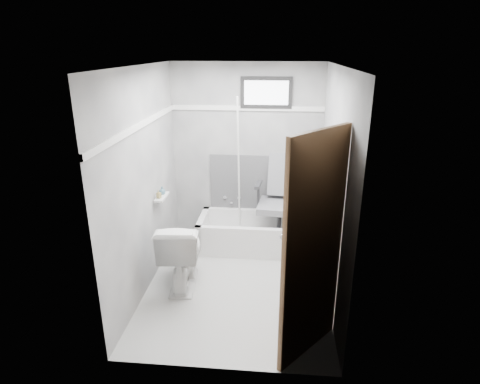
# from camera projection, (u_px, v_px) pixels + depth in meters

# --- Properties ---
(floor) EXTENTS (2.60, 2.60, 0.00)m
(floor) POSITION_uv_depth(u_px,v_px,m) (237.00, 284.00, 4.61)
(floor) COLOR silver
(floor) RESTS_ON ground
(ceiling) EXTENTS (2.60, 2.60, 0.00)m
(ceiling) POSITION_uv_depth(u_px,v_px,m) (237.00, 66.00, 3.79)
(ceiling) COLOR silver
(ceiling) RESTS_ON floor
(wall_back) EXTENTS (2.00, 0.02, 2.40)m
(wall_back) POSITION_uv_depth(u_px,v_px,m) (246.00, 154.00, 5.42)
(wall_back) COLOR slate
(wall_back) RESTS_ON floor
(wall_front) EXTENTS (2.00, 0.02, 2.40)m
(wall_front) POSITION_uv_depth(u_px,v_px,m) (220.00, 242.00, 2.99)
(wall_front) COLOR slate
(wall_front) RESTS_ON floor
(wall_left) EXTENTS (0.02, 2.60, 2.40)m
(wall_left) POSITION_uv_depth(u_px,v_px,m) (144.00, 183.00, 4.29)
(wall_left) COLOR slate
(wall_left) RESTS_ON floor
(wall_right) EXTENTS (0.02, 2.60, 2.40)m
(wall_right) POSITION_uv_depth(u_px,v_px,m) (334.00, 188.00, 4.12)
(wall_right) COLOR slate
(wall_right) RESTS_ON floor
(bathtub) EXTENTS (1.50, 0.70, 0.42)m
(bathtub) POSITION_uv_depth(u_px,v_px,m) (255.00, 233.00, 5.40)
(bathtub) COLOR white
(bathtub) RESTS_ON floor
(office_chair) EXTENTS (0.71, 0.71, 1.12)m
(office_chair) POSITION_uv_depth(u_px,v_px,m) (280.00, 200.00, 5.23)
(office_chair) COLOR slate
(office_chair) RESTS_ON bathtub
(toilet) EXTENTS (0.52, 0.84, 0.79)m
(toilet) POSITION_uv_depth(u_px,v_px,m) (182.00, 253.00, 4.49)
(toilet) COLOR white
(toilet) RESTS_ON floor
(door) EXTENTS (0.78, 0.78, 2.00)m
(door) POSITION_uv_depth(u_px,v_px,m) (350.00, 270.00, 2.99)
(door) COLOR brown
(door) RESTS_ON floor
(window) EXTENTS (0.66, 0.04, 0.40)m
(window) POSITION_uv_depth(u_px,v_px,m) (266.00, 93.00, 5.10)
(window) COLOR black
(window) RESTS_ON wall_back
(backerboard) EXTENTS (1.50, 0.02, 0.78)m
(backerboard) POSITION_uv_depth(u_px,v_px,m) (264.00, 183.00, 5.53)
(backerboard) COLOR #4C4C4F
(backerboard) RESTS_ON wall_back
(trim_back) EXTENTS (2.00, 0.02, 0.06)m
(trim_back) POSITION_uv_depth(u_px,v_px,m) (247.00, 108.00, 5.20)
(trim_back) COLOR white
(trim_back) RESTS_ON wall_back
(trim_left) EXTENTS (0.02, 2.60, 0.06)m
(trim_left) POSITION_uv_depth(u_px,v_px,m) (140.00, 125.00, 4.08)
(trim_left) COLOR white
(trim_left) RESTS_ON wall_left
(pole) EXTENTS (0.02, 0.35, 1.93)m
(pole) POSITION_uv_depth(u_px,v_px,m) (239.00, 170.00, 5.25)
(pole) COLOR white
(pole) RESTS_ON bathtub
(shelf) EXTENTS (0.10, 0.32, 0.02)m
(shelf) POSITION_uv_depth(u_px,v_px,m) (162.00, 197.00, 4.73)
(shelf) COLOR silver
(shelf) RESTS_ON wall_left
(soap_bottle_a) EXTENTS (0.06, 0.06, 0.10)m
(soap_bottle_a) POSITION_uv_depth(u_px,v_px,m) (159.00, 194.00, 4.64)
(soap_bottle_a) COLOR #9D8A4E
(soap_bottle_a) RESTS_ON shelf
(soap_bottle_b) EXTENTS (0.08, 0.08, 0.10)m
(soap_bottle_b) POSITION_uv_depth(u_px,v_px,m) (162.00, 190.00, 4.77)
(soap_bottle_b) COLOR #456D7F
(soap_bottle_b) RESTS_ON shelf
(faucet) EXTENTS (0.26, 0.10, 0.16)m
(faucet) POSITION_uv_depth(u_px,v_px,m) (232.00, 199.00, 5.63)
(faucet) COLOR silver
(faucet) RESTS_ON wall_back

